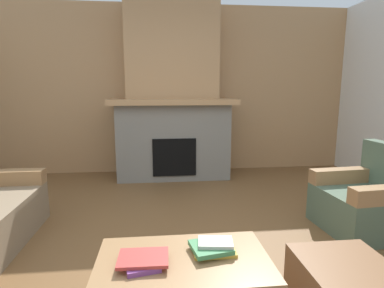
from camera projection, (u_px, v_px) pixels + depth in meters
The scene contains 7 objects.
ground at pixel (189, 264), 2.53m from camera, with size 9.00×9.00×0.00m, color brown.
wall_back_wood_panel at pixel (171, 90), 5.22m from camera, with size 6.00×0.12×2.70m, color tan.
fireplace at pixel (173, 103), 4.88m from camera, with size 1.90×0.82×2.70m.
armchair at pixel (368, 201), 3.10m from camera, with size 0.82×0.82×0.85m.
coffee_table at pixel (184, 267), 1.82m from camera, with size 1.00×0.60×0.43m.
book_stack_near_edge at pixel (143, 261), 1.74m from camera, with size 0.28×0.24×0.05m.
book_stack_center at pixel (213, 247), 1.89m from camera, with size 0.28×0.26×0.07m.
Camera 1 is at (-0.22, -2.30, 1.41)m, focal length 29.42 mm.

